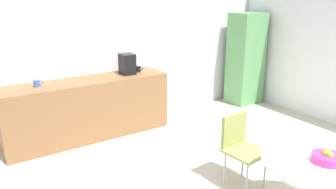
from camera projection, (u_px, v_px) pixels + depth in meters
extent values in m
cube|color=silver|center=(116.00, 46.00, 5.30)|extent=(6.00, 0.10, 2.60)
cube|color=brown|center=(89.00, 109.00, 4.93)|extent=(2.46, 0.60, 0.90)
cube|color=#599959|center=(246.00, 59.00, 6.41)|extent=(0.60, 0.50, 1.77)
cylinder|color=white|center=(331.00, 162.00, 2.85)|extent=(1.19, 1.19, 0.03)
cylinder|color=silver|center=(265.00, 171.00, 3.66)|extent=(0.02, 0.02, 0.42)
cylinder|color=silver|center=(247.00, 180.00, 3.48)|extent=(0.02, 0.02, 0.42)
cylinder|color=silver|center=(243.00, 160.00, 3.90)|extent=(0.02, 0.02, 0.42)
cylinder|color=silver|center=(225.00, 168.00, 3.72)|extent=(0.02, 0.02, 0.42)
cube|color=#8C934C|center=(246.00, 152.00, 3.62)|extent=(0.45, 0.45, 0.03)
cube|color=#8C934C|center=(234.00, 129.00, 3.71)|extent=(0.38, 0.07, 0.38)
cylinder|color=#D8338C|center=(327.00, 158.00, 2.80)|extent=(0.25, 0.25, 0.07)
sphere|color=#66B233|center=(330.00, 156.00, 2.76)|extent=(0.07, 0.07, 0.07)
sphere|color=yellow|center=(328.00, 154.00, 2.80)|extent=(0.07, 0.07, 0.07)
sphere|color=orange|center=(325.00, 153.00, 2.80)|extent=(0.07, 0.07, 0.07)
cylinder|color=black|center=(138.00, 69.00, 5.28)|extent=(0.08, 0.08, 0.09)
torus|color=black|center=(141.00, 68.00, 5.31)|extent=(0.06, 0.01, 0.06)
cylinder|color=#3F66BF|center=(36.00, 83.00, 4.43)|extent=(0.08, 0.08, 0.09)
torus|color=#3F66BF|center=(41.00, 82.00, 4.46)|extent=(0.06, 0.01, 0.06)
cube|color=black|center=(127.00, 64.00, 5.11)|extent=(0.20, 0.24, 0.32)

